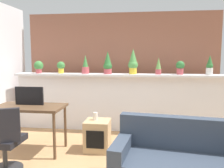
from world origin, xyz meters
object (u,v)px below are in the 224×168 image
Objects in this scene: potted_plant_1 at (61,67)px; side_cube_shelf at (97,135)px; desk at (30,111)px; potted_plant_3 at (108,64)px; potted_plant_2 at (85,65)px; tv_monitor at (29,96)px; potted_plant_6 at (180,67)px; couch at (182,167)px; potted_plant_4 at (133,62)px; potted_plant_5 at (158,66)px; potted_plant_0 at (39,66)px; office_chair at (4,147)px; potted_plant_7 at (210,66)px; vase_on_shelf at (96,116)px.

side_cube_shelf is (0.96, -1.05, -1.07)m from potted_plant_1.
desk is (-0.11, -1.21, -0.66)m from potted_plant_1.
potted_plant_2 is at bearing 173.70° from potted_plant_3.
potted_plant_2 is at bearing 60.09° from tv_monitor.
potted_plant_6 is at bearing 2.15° from potted_plant_3.
couch is at bearing -43.62° from potted_plant_1.
potted_plant_6 reaches higher than desk.
potted_plant_4 is 2.14m from desk.
potted_plant_2 is 0.84× the size of potted_plant_3.
potted_plant_6 is at bearing 36.38° from side_cube_shelf.
potted_plant_5 is 0.30× the size of desk.
potted_plant_0 is at bearing 144.80° from side_cube_shelf.
office_chair is at bearing -92.00° from potted_plant_1.
couch is at bearing -1.22° from office_chair.
potted_plant_3 reaches higher than tv_monitor.
office_chair reaches higher than side_cube_shelf.
potted_plant_7 reaches higher than desk.
side_cube_shelf is at bearing 139.75° from couch.
potted_plant_5 is 2.66× the size of vase_on_shelf.
desk is at bearing 159.57° from couch.
desk is at bearing -169.22° from vase_on_shelf.
office_chair is (-1.56, -2.00, -1.03)m from potted_plant_4.
potted_plant_0 is 1.87m from vase_on_shelf.
potted_plant_5 is 3.03m from office_chair.
potted_plant_3 is at bearing -0.10° from potted_plant_0.
couch is at bearing -72.17° from potted_plant_4.
potted_plant_4 is 1.46m from potted_plant_7.
potted_plant_1 is at bearing 136.38° from couch.
vase_on_shelf is (-0.04, 0.04, 0.31)m from side_cube_shelf.
potted_plant_1 is 0.27× the size of office_chair.
potted_plant_7 is at bearing 68.54° from couch.
vase_on_shelf is at bearing -93.39° from potted_plant_3.
potted_plant_5 is at bearing 94.38° from couch.
potted_plant_4 reaches higher than office_chair.
potted_plant_3 reaches higher than side_cube_shelf.
potted_plant_6 is at bearing 1.48° from potted_plant_4.
vase_on_shelf is at bearing 10.78° from desk.
potted_plant_0 is 0.24× the size of desk.
vase_on_shelf is (1.04, 0.20, -0.10)m from desk.
potted_plant_1 is at bearing 88.00° from office_chair.
tv_monitor is (-1.13, -1.09, -0.49)m from potted_plant_3.
potted_plant_7 reaches higher than tv_monitor.
potted_plant_2 is 0.35× the size of desk.
potted_plant_4 is at bearing 179.86° from potted_plant_7.
potted_plant_3 is at bearing 86.61° from vase_on_shelf.
potted_plant_7 is 2.44m from couch.
potted_plant_1 is 0.50× the size of side_cube_shelf.
potted_plant_5 is 1.66m from vase_on_shelf.
potted_plant_3 is 1.96m from potted_plant_7.
potted_plant_3 is at bearing -179.24° from potted_plant_7.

